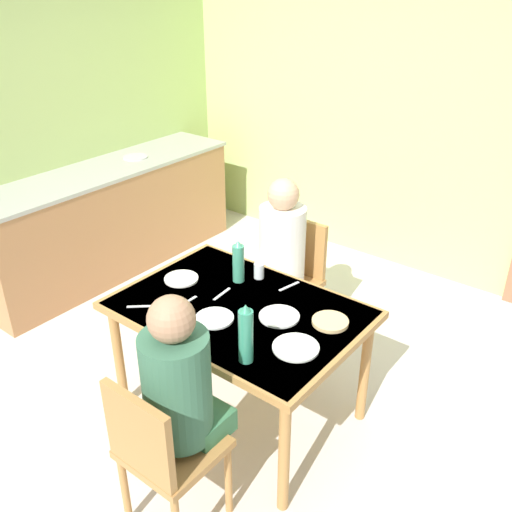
# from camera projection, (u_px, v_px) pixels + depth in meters

# --- Properties ---
(ground_plane) EXTENTS (5.84, 5.84, 0.00)m
(ground_plane) POSITION_uv_depth(u_px,v_px,m) (222.00, 385.00, 3.56)
(ground_plane) COLOR beige
(wall_back) EXTENTS (4.46, 0.10, 2.83)m
(wall_back) POSITION_uv_depth(u_px,v_px,m) (402.00, 99.00, 4.47)
(wall_back) COLOR #ADC774
(wall_back) RESTS_ON ground_plane
(wall_left) EXTENTS (0.10, 3.37, 2.83)m
(wall_left) POSITION_uv_depth(u_px,v_px,m) (62.00, 100.00, 4.45)
(wall_left) COLOR #B0C777
(wall_left) RESTS_ON ground_plane
(kitchen_counter) EXTENTS (0.61, 2.37, 0.91)m
(kitchen_counter) POSITION_uv_depth(u_px,v_px,m) (109.00, 218.00, 4.77)
(kitchen_counter) COLOR #A36E47
(kitchen_counter) RESTS_ON ground_plane
(dining_table) EXTENTS (1.32, 0.92, 0.73)m
(dining_table) POSITION_uv_depth(u_px,v_px,m) (239.00, 318.00, 3.06)
(dining_table) COLOR #A8763F
(dining_table) RESTS_ON ground_plane
(chair_near_diner) EXTENTS (0.40, 0.40, 0.87)m
(chair_near_diner) POSITION_uv_depth(u_px,v_px,m) (161.00, 450.00, 2.44)
(chair_near_diner) COLOR #A8763F
(chair_near_diner) RESTS_ON ground_plane
(chair_far_diner) EXTENTS (0.40, 0.40, 0.87)m
(chair_far_diner) POSITION_uv_depth(u_px,v_px,m) (292.00, 275.00, 3.81)
(chair_far_diner) COLOR #A8763F
(chair_far_diner) RESTS_ON ground_plane
(person_near_diner) EXTENTS (0.30, 0.37, 0.77)m
(person_near_diner) POSITION_uv_depth(u_px,v_px,m) (179.00, 383.00, 2.40)
(person_near_diner) COLOR #366F49
(person_near_diner) RESTS_ON ground_plane
(person_far_diner) EXTENTS (0.30, 0.37, 0.77)m
(person_far_diner) POSITION_uv_depth(u_px,v_px,m) (281.00, 244.00, 3.59)
(person_far_diner) COLOR silver
(person_far_diner) RESTS_ON ground_plane
(water_bottle_green_near) EXTENTS (0.07, 0.07, 0.31)m
(water_bottle_green_near) POSITION_uv_depth(u_px,v_px,m) (246.00, 335.00, 2.55)
(water_bottle_green_near) COLOR #328568
(water_bottle_green_near) RESTS_ON dining_table
(water_bottle_green_far) EXTENTS (0.07, 0.07, 0.26)m
(water_bottle_green_far) POSITION_uv_depth(u_px,v_px,m) (238.00, 262.00, 3.22)
(water_bottle_green_far) COLOR #3C9170
(water_bottle_green_far) RESTS_ON dining_table
(dinner_plate_near_left) EXTENTS (0.20, 0.20, 0.01)m
(dinner_plate_near_left) POSITION_uv_depth(u_px,v_px,m) (181.00, 279.00, 3.28)
(dinner_plate_near_left) COLOR white
(dinner_plate_near_left) RESTS_ON dining_table
(dinner_plate_near_right) EXTENTS (0.23, 0.23, 0.01)m
(dinner_plate_near_right) POSITION_uv_depth(u_px,v_px,m) (296.00, 347.00, 2.70)
(dinner_plate_near_right) COLOR white
(dinner_plate_near_right) RESTS_ON dining_table
(dinner_plate_far_center) EXTENTS (0.21, 0.21, 0.01)m
(dinner_plate_far_center) POSITION_uv_depth(u_px,v_px,m) (279.00, 316.00, 2.93)
(dinner_plate_far_center) COLOR white
(dinner_plate_far_center) RESTS_ON dining_table
(dinner_plate_far_side) EXTENTS (0.20, 0.20, 0.01)m
(dinner_plate_far_side) POSITION_uv_depth(u_px,v_px,m) (214.00, 318.00, 2.92)
(dinner_plate_far_side) COLOR white
(dinner_plate_far_side) RESTS_ON dining_table
(drinking_glass_by_near_diner) EXTENTS (0.06, 0.06, 0.09)m
(drinking_glass_by_near_diner) POSITION_uv_depth(u_px,v_px,m) (259.00, 271.00, 3.28)
(drinking_glass_by_near_diner) COLOR silver
(drinking_glass_by_near_diner) RESTS_ON dining_table
(bread_plate_sliced) EXTENTS (0.19, 0.19, 0.02)m
(bread_plate_sliced) POSITION_uv_depth(u_px,v_px,m) (330.00, 322.00, 2.88)
(bread_plate_sliced) COLOR #DBB77A
(bread_plate_sliced) RESTS_ON dining_table
(cutlery_knife_near) EXTENTS (0.12, 0.11, 0.00)m
(cutlery_knife_near) POSITION_uv_depth(u_px,v_px,m) (141.00, 306.00, 3.02)
(cutlery_knife_near) COLOR silver
(cutlery_knife_near) RESTS_ON dining_table
(cutlery_fork_near) EXTENTS (0.03, 0.15, 0.00)m
(cutlery_fork_near) POSITION_uv_depth(u_px,v_px,m) (222.00, 294.00, 3.14)
(cutlery_fork_near) COLOR silver
(cutlery_fork_near) RESTS_ON dining_table
(cutlery_knife_far) EXTENTS (0.05, 0.15, 0.00)m
(cutlery_knife_far) POSITION_uv_depth(u_px,v_px,m) (289.00, 286.00, 3.21)
(cutlery_knife_far) COLOR silver
(cutlery_knife_far) RESTS_ON dining_table
(cutlery_fork_far) EXTENTS (0.02, 0.15, 0.00)m
(cutlery_fork_far) POSITION_uv_depth(u_px,v_px,m) (187.00, 302.00, 3.06)
(cutlery_fork_far) COLOR silver
(cutlery_fork_far) RESTS_ON dining_table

